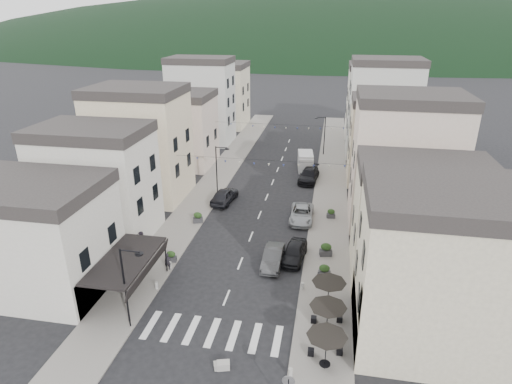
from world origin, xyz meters
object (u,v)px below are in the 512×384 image
parked_car_b (273,257)px  delivery_van (305,161)px  parked_car_a (294,252)px  parked_car_e (225,195)px  parked_car_c (302,214)px  parked_car_d (309,175)px  pedestrian_a (168,262)px  pedestrian_b (142,242)px

parked_car_b → delivery_van: size_ratio=0.86×
parked_car_a → parked_car_e: parked_car_e is taller
parked_car_c → parked_car_d: bearing=88.9°
parked_car_d → delivery_van: 4.85m
pedestrian_a → pedestrian_b: bearing=131.6°
pedestrian_a → pedestrian_b: 4.21m
parked_car_c → delivery_van: bearing=91.8°
parked_car_a → parked_car_b: bearing=-138.4°
parked_car_a → parked_car_d: (0.00, 19.85, 0.03)m
parked_car_c → parked_car_e: size_ratio=1.05×
parked_car_b → parked_car_e: 14.45m
parked_car_e → pedestrian_b: bearing=77.5°
parked_car_c → parked_car_d: size_ratio=0.95×
parked_car_a → parked_car_e: bearing=136.3°
parked_car_b → parked_car_c: parked_car_b is taller
pedestrian_a → parked_car_d: bearing=53.9°
parked_car_b → delivery_van: 25.84m
parked_car_a → delivery_van: delivery_van is taller
parked_car_b → parked_car_c: size_ratio=0.87×
pedestrian_a → parked_car_e: bearing=73.1°
pedestrian_b → delivery_van: bearing=76.0°
parked_car_b → parked_car_e: parked_car_e is taller
parked_car_e → parked_car_d: bearing=-128.8°
parked_car_a → parked_car_b: 2.11m
parked_car_a → parked_car_e: (-9.20, 11.17, 0.08)m
parked_car_a → pedestrian_a: pedestrian_a is taller
parked_car_a → delivery_van: (-0.83, 24.61, 0.42)m
parked_car_a → parked_car_c: (0.00, 8.05, -0.04)m
parked_car_d → pedestrian_a: bearing=-107.8°
parked_car_a → delivery_van: 24.63m
parked_car_a → parked_car_b: (-1.73, -1.20, -0.02)m
parked_car_c → parked_car_d: (0.00, 11.81, 0.07)m
parked_car_c → pedestrian_a: size_ratio=3.45×
parked_car_d → pedestrian_a: size_ratio=3.61×
pedestrian_b → pedestrian_a: bearing=-23.4°
parked_car_d → pedestrian_b: 25.21m
parked_car_a → pedestrian_b: (-13.80, -1.24, 0.34)m
parked_car_a → pedestrian_b: pedestrian_b is taller
parked_car_b → pedestrian_a: (-8.67, -2.51, 0.13)m
parked_car_b → parked_car_c: 9.41m
parked_car_d → pedestrian_b: (-13.80, -21.09, 0.31)m
pedestrian_b → parked_car_e: bearing=82.3°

